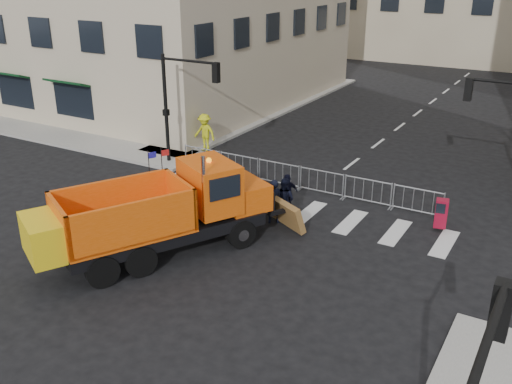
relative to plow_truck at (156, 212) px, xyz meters
The scene contains 10 objects.
ground 2.78m from the plow_truck, ahead, with size 120.00×120.00×0.00m, color black.
sidewalk_back 9.25m from the plow_truck, 75.79° to the left, with size 64.00×5.00×0.15m, color gray.
traffic_light_left 9.79m from the plow_truck, 126.31° to the left, with size 0.18×0.18×5.40m, color black.
crowd_barriers 8.15m from the plow_truck, 79.38° to the left, with size 12.60×0.60×1.10m, color #9EA0A5, non-canonical shape.
plow_truck is the anchor object (origin of this frame).
cop_a 4.87m from the plow_truck, 63.43° to the left, with size 0.65×0.43×1.78m, color black.
cop_b 5.34m from the plow_truck, 62.87° to the left, with size 0.85×0.66×1.75m, color black.
cop_c 5.88m from the plow_truck, 67.88° to the left, with size 0.97×0.40×1.65m, color black.
worker 11.34m from the plow_truck, 116.87° to the left, with size 1.27×0.73×1.96m, color #CFD418.
newspaper_box 10.49m from the plow_truck, 40.91° to the left, with size 0.45×0.40×1.10m, color maroon.
Camera 1 is at (9.45, -13.73, 9.42)m, focal length 40.00 mm.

